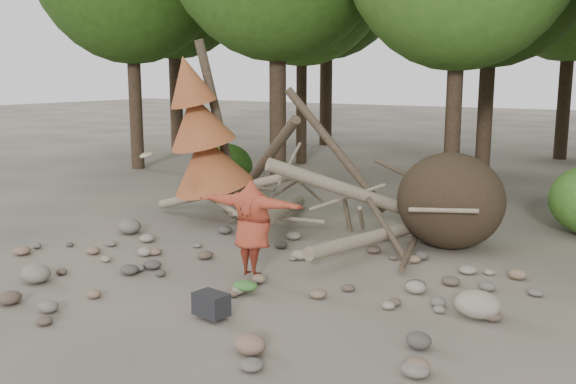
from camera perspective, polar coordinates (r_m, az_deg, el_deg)
The scene contains 13 objects.
ground at distance 11.19m, azimuth -6.15°, elevation -8.03°, with size 120.00×120.00×0.00m, color #514C44.
deadfall_pile at distance 13.59m, azimuth 11.82°, elevation -0.72°, with size 8.55×5.24×3.30m.
dead_conifer at distance 15.26m, azimuth -7.63°, elevation 5.02°, with size 2.06×2.16×4.35m.
bush_left at distance 19.88m, azimuth -5.75°, elevation 2.28°, with size 1.80×1.80×1.44m, color #295115.
bush_mid at distance 17.37m, azimuth 12.15°, elevation 0.37°, with size 1.40×1.40×1.12m, color #36671D.
frisbee_thrower at distance 11.10m, azimuth -3.21°, elevation -3.20°, with size 3.44×0.69×2.06m.
backpack at distance 9.59m, azimuth -6.84°, elevation -10.20°, with size 0.50×0.33×0.33m, color black.
cloth_green at distance 10.62m, azimuth -3.82°, elevation -8.56°, with size 0.42×0.35×0.16m, color #376B2A.
cloth_orange at distance 10.05m, azimuth -6.91°, elevation -9.90°, with size 0.30×0.25×0.11m, color #A93C1D.
boulder_front_left at distance 11.91m, azimuth -21.51°, elevation -6.76°, with size 0.54×0.48×0.32m, color slate.
boulder_front_right at distance 8.46m, azimuth -3.38°, elevation -13.36°, with size 0.43×0.38×0.26m, color #7C5E4D.
boulder_mid_right at distance 9.97m, azimuth 16.49°, elevation -9.55°, with size 0.68×0.61×0.41m, color gray.
boulder_mid_left at distance 14.82m, azimuth -13.93°, elevation -2.98°, with size 0.56×0.50×0.34m, color #655E55.
Camera 1 is at (6.64, -8.28, 3.55)m, focal length 40.00 mm.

